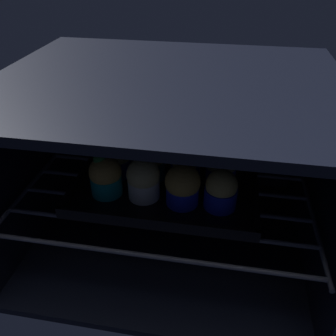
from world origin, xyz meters
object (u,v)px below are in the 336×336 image
at_px(muffin_row0_col3, 221,190).
at_px(muffin_row2_col1, 157,144).
at_px(muffin_row1_col1, 150,160).
at_px(muffin_row1_col3, 221,167).
at_px(muffin_row0_col0, 105,176).
at_px(muffin_row2_col3, 224,150).
at_px(muffin_row0_col1, 144,179).
at_px(muffin_row1_col2, 185,164).
at_px(baking_tray, 168,180).
at_px(muffin_row1_col0, 116,158).
at_px(muffin_row2_col0, 125,140).
at_px(muffin_row2_col2, 192,146).
at_px(muffin_row0_col2, 183,186).

distance_m(muffin_row0_col3, muffin_row2_col1, 0.19).
relative_size(muffin_row0_col3, muffin_row2_col1, 0.97).
relative_size(muffin_row1_col1, muffin_row1_col3, 1.10).
height_order(muffin_row0_col0, muffin_row0_col3, muffin_row0_col0).
bearing_deg(muffin_row1_col1, muffin_row2_col3, 25.77).
distance_m(muffin_row0_col1, muffin_row1_col2, 0.10).
bearing_deg(muffin_row1_col2, muffin_row2_col1, 137.22).
bearing_deg(muffin_row1_col3, baking_tray, -179.14).
bearing_deg(muffin_row1_col3, muffin_row1_col0, -178.60).
relative_size(baking_tray, muffin_row2_col0, 4.32).
distance_m(muffin_row1_col1, muffin_row2_col3, 0.15).
distance_m(muffin_row2_col0, muffin_row2_col1, 0.07).
height_order(muffin_row2_col0, muffin_row2_col3, muffin_row2_col0).
bearing_deg(muffin_row1_col3, muffin_row2_col2, 132.22).
bearing_deg(muffin_row2_col0, muffin_row1_col2, -25.66).
bearing_deg(muffin_row1_col1, muffin_row1_col2, 3.68).
xyz_separation_m(muffin_row0_col2, muffin_row2_col0, (-0.14, 0.14, 0.00)).
bearing_deg(muffin_row1_col1, baking_tray, 2.38).
height_order(muffin_row0_col1, muffin_row1_col0, muffin_row1_col0).
height_order(muffin_row0_col3, muffin_row2_col3, muffin_row2_col3).
height_order(muffin_row0_col2, muffin_row2_col0, muffin_row2_col0).
relative_size(muffin_row0_col0, muffin_row2_col2, 1.05).
distance_m(muffin_row1_col3, muffin_row2_col1, 0.15).
relative_size(muffin_row0_col2, muffin_row1_col0, 0.98).
bearing_deg(muffin_row0_col1, muffin_row0_col2, -5.22).
distance_m(muffin_row1_col0, muffin_row2_col1, 0.10).
bearing_deg(muffin_row0_col3, baking_tray, 146.50).
distance_m(muffin_row0_col2, muffin_row2_col1, 0.15).
bearing_deg(muffin_row2_col0, muffin_row0_col2, -44.52).
relative_size(muffin_row2_col1, muffin_row2_col2, 0.95).
bearing_deg(muffin_row1_col0, muffin_row1_col2, 2.69).
bearing_deg(muffin_row2_col3, muffin_row0_col0, -147.44).
bearing_deg(muffin_row0_col2, muffin_row1_col2, 93.90).
relative_size(muffin_row2_col0, muffin_row2_col1, 1.06).
xyz_separation_m(baking_tray, muffin_row2_col1, (-0.03, 0.07, 0.04)).
height_order(muffin_row1_col0, muffin_row1_col3, muffin_row1_col0).
height_order(muffin_row0_col1, muffin_row1_col2, muffin_row0_col1).
bearing_deg(baking_tray, muffin_row0_col2, -61.87).
xyz_separation_m(muffin_row1_col0, muffin_row2_col1, (0.07, 0.07, 0.00)).
height_order(muffin_row0_col0, muffin_row2_col2, muffin_row0_col0).
bearing_deg(baking_tray, muffin_row1_col0, -178.08).
relative_size(muffin_row2_col2, muffin_row2_col3, 1.06).
bearing_deg(muffin_row0_col2, baking_tray, 118.13).
xyz_separation_m(baking_tray, muffin_row0_col2, (0.04, -0.07, 0.04)).
bearing_deg(baking_tray, muffin_row0_col1, -116.82).
height_order(muffin_row2_col2, muffin_row2_col3, muffin_row2_col2).
xyz_separation_m(muffin_row1_col1, muffin_row2_col1, (0.00, 0.07, -0.00)).
bearing_deg(muffin_row0_col1, muffin_row2_col0, 118.23).
xyz_separation_m(baking_tray, muffin_row1_col2, (0.03, 0.00, 0.04)).
xyz_separation_m(muffin_row0_col2, muffin_row1_col2, (-0.01, 0.07, -0.00)).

